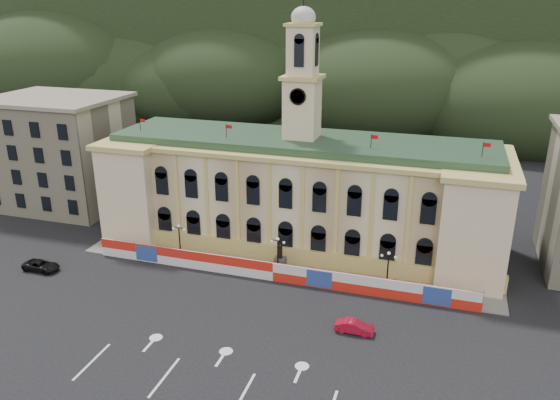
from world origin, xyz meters
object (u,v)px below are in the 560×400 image
(lamp_center, at_px, (278,252))
(red_sedan, at_px, (355,327))
(black_suv, at_px, (41,266))
(statue, at_px, (280,262))

(lamp_center, distance_m, red_sedan, 15.87)
(red_sedan, height_order, black_suv, red_sedan)
(statue, distance_m, lamp_center, 2.14)
(black_suv, bearing_deg, red_sedan, -92.58)
(red_sedan, bearing_deg, lamp_center, 48.73)
(statue, height_order, lamp_center, lamp_center)
(lamp_center, xyz_separation_m, black_suv, (-30.00, -8.44, -2.39))
(lamp_center, distance_m, black_suv, 31.26)
(red_sedan, bearing_deg, black_suv, 87.13)
(red_sedan, relative_size, black_suv, 0.85)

